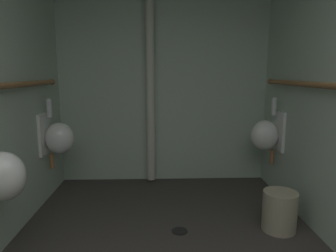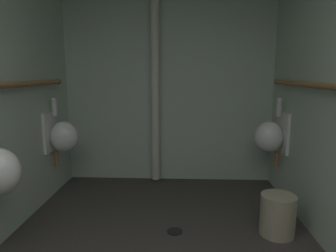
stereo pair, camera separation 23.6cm
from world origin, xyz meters
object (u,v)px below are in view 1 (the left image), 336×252
object	(u,v)px
urinal_right_mid	(266,134)
waste_bin	(279,211)
urinal_left_far	(58,137)
standpipe_back_wall	(150,80)
floor_drain	(180,231)

from	to	relation	value
urinal_right_mid	waste_bin	size ratio (longest dim) A/B	2.15
urinal_right_mid	urinal_left_far	bearing A→B (deg)	-177.94
urinal_right_mid	standpipe_back_wall	bearing A→B (deg)	161.60
urinal_right_mid	floor_drain	distance (m)	1.48
waste_bin	urinal_right_mid	bearing A→B (deg)	79.68
floor_drain	waste_bin	size ratio (longest dim) A/B	0.40
urinal_left_far	standpipe_back_wall	xyz separation A→B (m)	(0.98, 0.51, 0.59)
urinal_right_mid	floor_drain	bearing A→B (deg)	-141.20
urinal_right_mid	standpipe_back_wall	distance (m)	1.49
urinal_right_mid	waste_bin	bearing A→B (deg)	-100.32
waste_bin	standpipe_back_wall	bearing A→B (deg)	132.44
floor_drain	urinal_right_mid	bearing A→B (deg)	38.80
urinal_right_mid	standpipe_back_wall	size ratio (longest dim) A/B	0.30
urinal_left_far	waste_bin	bearing A→B (deg)	-19.24
standpipe_back_wall	waste_bin	world-z (taller)	standpipe_back_wall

